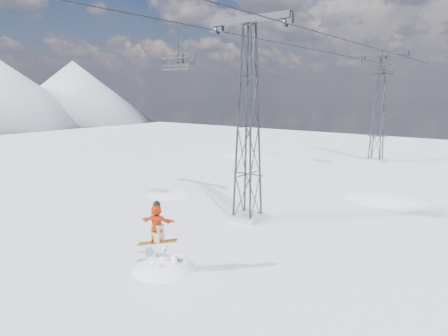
{
  "coord_description": "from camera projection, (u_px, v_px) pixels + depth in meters",
  "views": [
    {
      "loc": [
        13.27,
        -10.88,
        7.41
      ],
      "look_at": [
        2.01,
        4.1,
        3.83
      ],
      "focal_mm": 32.0,
      "sensor_mm": 36.0,
      "label": 1
    }
  ],
  "objects": [
    {
      "name": "ground",
      "position": [
        133.0,
        261.0,
        17.76
      ],
      "size": [
        120.0,
        120.0,
        0.0
      ],
      "primitive_type": "plane",
      "color": "white",
      "rests_on": "ground"
    },
    {
      "name": "haul_cables",
      "position": [
        332.0,
        46.0,
        30.56
      ],
      "size": [
        4.46,
        51.0,
        0.06
      ],
      "color": "black",
      "rests_on": "ground"
    },
    {
      "name": "snow_terrain",
      "position": [
        274.0,
        268.0,
        39.05
      ],
      "size": [
        39.0,
        37.0,
        22.0
      ],
      "color": "white",
      "rests_on": "ground"
    },
    {
      "name": "lift_tower_far",
      "position": [
        379.0,
        111.0,
        42.17
      ],
      "size": [
        5.2,
        1.8,
        11.43
      ],
      "color": "#999999",
      "rests_on": "ground"
    },
    {
      "name": "snowboarder_jump",
      "position": [
        165.0,
        305.0,
        17.23
      ],
      "size": [
        4.4,
        4.4,
        7.02
      ],
      "color": "white",
      "rests_on": "ground"
    },
    {
      "name": "lift_tower_near",
      "position": [
        248.0,
        127.0,
        22.54
      ],
      "size": [
        5.2,
        1.8,
        11.43
      ],
      "color": "#999999",
      "rests_on": "ground"
    },
    {
      "name": "lift_chair_mid",
      "position": [
        381.0,
        73.0,
        34.13
      ],
      "size": [
        1.88,
        0.54,
        2.33
      ],
      "color": "black",
      "rests_on": "ground"
    },
    {
      "name": "lift_chair_near",
      "position": [
        179.0,
        61.0,
        20.64
      ],
      "size": [
        1.88,
        0.54,
        2.33
      ],
      "color": "black",
      "rests_on": "ground"
    }
  ]
}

